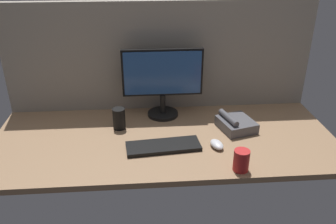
{
  "coord_description": "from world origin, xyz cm",
  "views": [
    {
      "loc": [
        -10.65,
        -162.03,
        93.74
      ],
      "look_at": [
        0.33,
        0.0,
        14.0
      ],
      "focal_mm": 37.49,
      "sensor_mm": 36.0,
      "label": 1
    }
  ],
  "objects_px": {
    "mug_black_travel": "(119,119)",
    "desk_phone": "(236,124)",
    "monitor": "(163,79)",
    "keyboard": "(163,146)",
    "mouse": "(217,144)",
    "mug_red_plastic": "(241,160)"
  },
  "relations": [
    {
      "from": "mug_black_travel",
      "to": "mug_red_plastic",
      "type": "height_order",
      "value": "mug_black_travel"
    },
    {
      "from": "monitor",
      "to": "mug_red_plastic",
      "type": "height_order",
      "value": "monitor"
    },
    {
      "from": "monitor",
      "to": "keyboard",
      "type": "bearing_deg",
      "value": -93.32
    },
    {
      "from": "keyboard",
      "to": "mouse",
      "type": "bearing_deg",
      "value": -8.83
    },
    {
      "from": "keyboard",
      "to": "mug_red_plastic",
      "type": "height_order",
      "value": "mug_red_plastic"
    },
    {
      "from": "monitor",
      "to": "mug_black_travel",
      "type": "distance_m",
      "value": 0.34
    },
    {
      "from": "mug_red_plastic",
      "to": "keyboard",
      "type": "bearing_deg",
      "value": 147.79
    },
    {
      "from": "mug_black_travel",
      "to": "mug_red_plastic",
      "type": "bearing_deg",
      "value": -37.71
    },
    {
      "from": "monitor",
      "to": "mug_black_travel",
      "type": "xyz_separation_m",
      "value": [
        -0.25,
        -0.15,
        -0.17
      ]
    },
    {
      "from": "monitor",
      "to": "mouse",
      "type": "xyz_separation_m",
      "value": [
        0.25,
        -0.39,
        -0.21
      ]
    },
    {
      "from": "mouse",
      "to": "mug_red_plastic",
      "type": "xyz_separation_m",
      "value": [
        0.07,
        -0.2,
        0.03
      ]
    },
    {
      "from": "mouse",
      "to": "mug_black_travel",
      "type": "distance_m",
      "value": 0.55
    },
    {
      "from": "keyboard",
      "to": "mug_red_plastic",
      "type": "relative_size",
      "value": 3.65
    },
    {
      "from": "mug_black_travel",
      "to": "keyboard",
      "type": "bearing_deg",
      "value": -44.55
    },
    {
      "from": "mouse",
      "to": "mug_red_plastic",
      "type": "bearing_deg",
      "value": -86.47
    },
    {
      "from": "desk_phone",
      "to": "keyboard",
      "type": "bearing_deg",
      "value": -157.87
    },
    {
      "from": "keyboard",
      "to": "mouse",
      "type": "xyz_separation_m",
      "value": [
        0.27,
        -0.01,
        0.01
      ]
    },
    {
      "from": "monitor",
      "to": "mug_red_plastic",
      "type": "bearing_deg",
      "value": -61.8
    },
    {
      "from": "monitor",
      "to": "desk_phone",
      "type": "xyz_separation_m",
      "value": [
        0.39,
        -0.21,
        -0.19
      ]
    },
    {
      "from": "mouse",
      "to": "desk_phone",
      "type": "relative_size",
      "value": 0.42
    },
    {
      "from": "mug_black_travel",
      "to": "desk_phone",
      "type": "distance_m",
      "value": 0.64
    },
    {
      "from": "mouse",
      "to": "mug_black_travel",
      "type": "relative_size",
      "value": 0.81
    }
  ]
}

